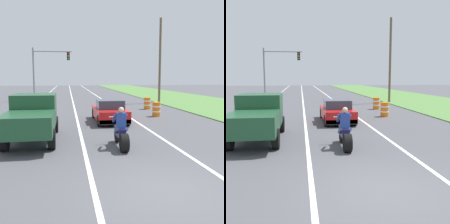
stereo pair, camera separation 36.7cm
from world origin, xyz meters
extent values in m
plane|color=#4C4C51|center=(0.00, 0.00, 0.00)|extent=(160.00, 160.00, 0.00)
cube|color=white|center=(-5.40, 20.00, 0.00)|extent=(0.14, 120.00, 0.01)
cube|color=white|center=(1.80, 20.00, 0.00)|extent=(0.14, 120.00, 0.01)
cube|color=white|center=(-1.80, 20.00, 0.00)|extent=(0.14, 120.00, 0.01)
cube|color=#517F3D|center=(11.92, 20.00, 0.03)|extent=(10.00, 120.00, 0.06)
cylinder|color=black|center=(-0.35, 3.55, 0.35)|extent=(0.28, 0.69, 0.69)
cylinder|color=black|center=(-0.35, 5.10, 0.31)|extent=(0.12, 0.63, 0.63)
cube|color=#1E194C|center=(-0.35, 4.38, 0.61)|extent=(0.28, 1.10, 0.36)
cylinder|color=#B2B2B7|center=(-0.35, 5.02, 0.68)|extent=(0.08, 0.36, 0.73)
cylinder|color=#A5A5AA|center=(-0.35, 5.00, 1.11)|extent=(0.70, 0.05, 0.05)
cube|color=navy|center=(-0.35, 4.15, 1.09)|extent=(0.36, 0.24, 0.60)
sphere|color=beige|center=(-0.35, 4.15, 1.51)|extent=(0.22, 0.22, 0.22)
cylinder|color=#384C7A|center=(-0.53, 4.18, 0.69)|extent=(0.14, 0.47, 0.32)
cylinder|color=navy|center=(-0.57, 4.45, 1.14)|extent=(0.10, 0.51, 0.40)
cylinder|color=#384C7A|center=(-0.17, 4.18, 0.69)|extent=(0.14, 0.47, 0.32)
cylinder|color=navy|center=(-0.13, 4.45, 1.14)|extent=(0.10, 0.51, 0.40)
cube|color=red|center=(0.17, 10.57, 0.53)|extent=(1.80, 4.30, 0.64)
cube|color=#333D4C|center=(0.17, 10.37, 1.11)|extent=(1.56, 1.70, 0.52)
cube|color=black|center=(0.17, 8.52, 0.29)|extent=(1.76, 0.20, 0.28)
cylinder|color=black|center=(-0.63, 12.17, 0.32)|extent=(0.24, 0.64, 0.64)
cylinder|color=black|center=(0.97, 12.17, 0.32)|extent=(0.24, 0.64, 0.64)
cylinder|color=black|center=(-0.63, 8.97, 0.32)|extent=(0.24, 0.64, 0.64)
cylinder|color=black|center=(0.97, 8.97, 0.32)|extent=(0.24, 0.64, 0.64)
cube|color=#1E4C2D|center=(-3.90, 6.95, 1.28)|extent=(1.90, 2.10, 1.40)
cube|color=#333D4C|center=(-3.90, 7.30, 1.67)|extent=(1.67, 0.29, 0.57)
cube|color=#1E4C2D|center=(-3.90, 4.70, 0.98)|extent=(1.90, 2.70, 0.80)
cylinder|color=black|center=(-4.77, 7.75, 0.40)|extent=(0.28, 0.80, 0.80)
cylinder|color=black|center=(-3.03, 7.75, 0.40)|extent=(0.28, 0.80, 0.80)
cylinder|color=black|center=(-4.77, 4.40, 0.40)|extent=(0.28, 0.80, 0.80)
cylinder|color=black|center=(-3.03, 4.40, 0.40)|extent=(0.28, 0.80, 0.80)
cylinder|color=gray|center=(-6.12, 26.30, 3.00)|extent=(0.18, 0.18, 6.00)
cylinder|color=gray|center=(-3.96, 26.30, 5.60)|extent=(4.33, 0.12, 0.12)
cube|color=black|center=(-2.19, 26.30, 5.10)|extent=(0.32, 0.24, 0.90)
sphere|color=red|center=(-2.19, 26.16, 5.38)|extent=(0.16, 0.16, 0.16)
sphere|color=orange|center=(-2.19, 26.16, 5.10)|extent=(0.16, 0.16, 0.16)
sphere|color=green|center=(-2.19, 26.16, 4.82)|extent=(0.16, 0.16, 0.16)
cylinder|color=brown|center=(7.40, 22.24, 4.43)|extent=(0.24, 0.24, 8.86)
cylinder|color=orange|center=(3.76, 12.24, 0.50)|extent=(0.56, 0.56, 1.00)
cylinder|color=white|center=(3.76, 12.24, 0.70)|extent=(0.58, 0.58, 0.10)
cylinder|color=white|center=(3.76, 12.24, 0.35)|extent=(0.58, 0.58, 0.10)
cylinder|color=orange|center=(4.36, 16.50, 0.50)|extent=(0.56, 0.56, 1.00)
cylinder|color=white|center=(4.36, 16.50, 0.70)|extent=(0.58, 0.58, 0.10)
cylinder|color=white|center=(4.36, 16.50, 0.35)|extent=(0.58, 0.58, 0.10)
camera|label=1|loc=(-2.40, -6.18, 2.79)|focal=44.08mm
camera|label=2|loc=(-2.04, -6.24, 2.79)|focal=44.08mm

